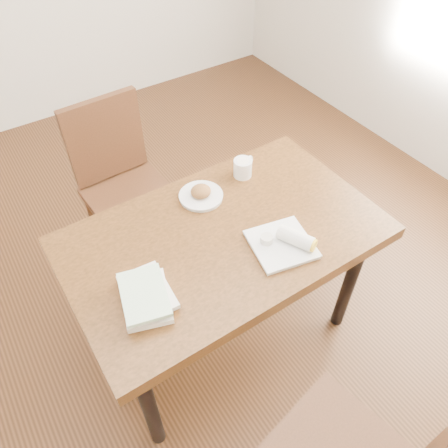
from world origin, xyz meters
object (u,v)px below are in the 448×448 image
chair_far (121,177)px  plate_burrito (286,242)px  plate_scone (201,194)px  coffee_mug (243,167)px  table (224,247)px  book_stack (146,296)px

chair_far → plate_burrito: chair_far is taller
plate_scone → plate_burrito: size_ratio=0.71×
plate_scone → coffee_mug: 0.24m
table → book_stack: bearing=-163.3°
table → plate_scone: 0.25m
table → book_stack: (-0.40, -0.12, 0.11)m
chair_far → plate_burrito: (0.29, -0.97, 0.23)m
table → coffee_mug: size_ratio=10.54×
plate_burrito → chair_far: bearing=106.6°
chair_far → plate_scone: chair_far is taller
coffee_mug → book_stack: coffee_mug is taller
chair_far → plate_burrito: bearing=-73.4°
chair_far → book_stack: (-0.27, -0.90, 0.23)m
plate_scone → book_stack: same height
plate_scone → book_stack: bearing=-141.2°
plate_scone → table: bearing=-97.8°
table → plate_scone: size_ratio=6.60×
coffee_mug → plate_burrito: 0.46m
plate_scone → plate_burrito: 0.44m
plate_burrito → table: bearing=129.8°
chair_far → book_stack: chair_far is taller
table → plate_burrito: (0.16, -0.19, 0.11)m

